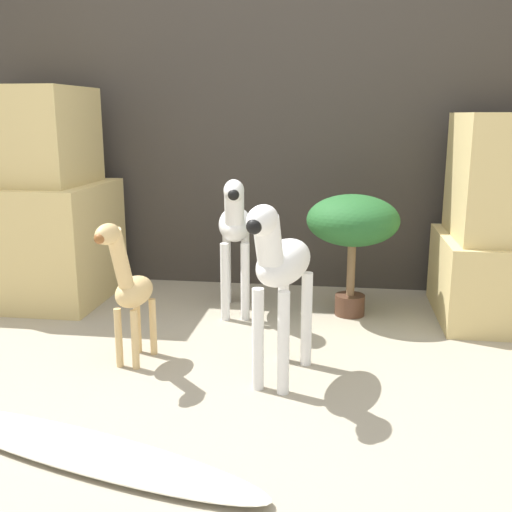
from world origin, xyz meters
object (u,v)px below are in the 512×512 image
at_px(zebra_right, 280,268).
at_px(giraffe_figurine, 129,286).
at_px(potted_palm_front, 353,224).
at_px(surfboard, 80,449).
at_px(zebra_left, 235,228).

bearing_deg(zebra_right, giraffe_figurine, 173.69).
bearing_deg(potted_palm_front, surfboard, -119.69).
distance_m(zebra_left, giraffe_figurine, 0.77).
height_order(zebra_left, giraffe_figurine, zebra_left).
relative_size(zebra_left, potted_palm_front, 1.15).
height_order(zebra_right, potted_palm_front, zebra_right).
xyz_separation_m(zebra_right, zebra_left, (-0.31, 0.76, 0.00)).
xyz_separation_m(giraffe_figurine, surfboard, (0.07, -0.68, -0.31)).
height_order(zebra_left, potted_palm_front, zebra_left).
height_order(giraffe_figurine, potted_palm_front, potted_palm_front).
bearing_deg(zebra_left, surfboard, -99.66).
xyz_separation_m(zebra_left, surfboard, (-0.23, -1.37, -0.42)).
bearing_deg(giraffe_figurine, zebra_left, 66.18).
bearing_deg(surfboard, giraffe_figurine, 96.20).
height_order(potted_palm_front, surfboard, potted_palm_front).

